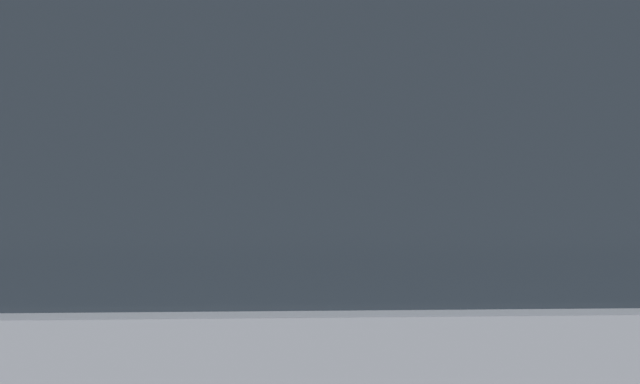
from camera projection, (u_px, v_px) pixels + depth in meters
name	position (u px, v px, depth m)	size (l,w,h in m)	color
parking_meter	(357.00, 217.00, 3.88)	(0.18, 0.20, 1.50)	slate
pedestrian_at_meter	(224.00, 236.00, 3.91)	(0.71, 0.44, 1.80)	slate
background_railing	(287.00, 273.00, 6.43)	(24.06, 0.06, 1.15)	gray
backdrop_wall	(269.00, 184.00, 9.43)	(32.00, 0.50, 3.21)	brown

